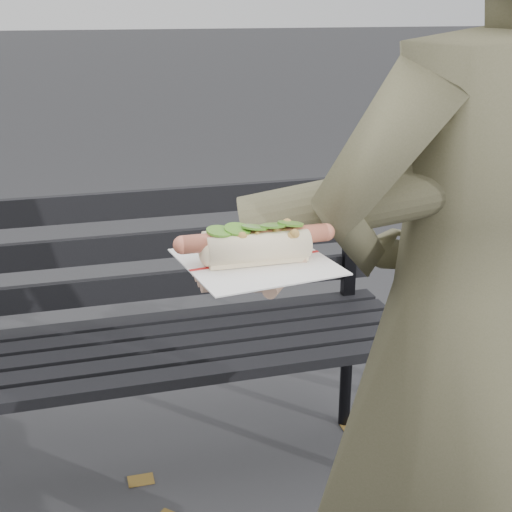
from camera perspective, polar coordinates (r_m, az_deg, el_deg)
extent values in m
cylinder|color=black|center=(2.19, 10.77, -12.71)|extent=(0.04, 0.04, 0.45)
cylinder|color=black|center=(2.45, 7.25, -8.71)|extent=(0.04, 0.04, 0.45)
cube|color=black|center=(1.88, -7.56, -9.81)|extent=(1.50, 0.07, 0.03)
cube|color=black|center=(1.96, -7.96, -8.55)|extent=(1.50, 0.07, 0.03)
cube|color=black|center=(2.03, -8.33, -7.39)|extent=(1.50, 0.07, 0.03)
cube|color=black|center=(2.11, -8.67, -6.31)|extent=(1.50, 0.07, 0.03)
cube|color=black|center=(2.20, -8.99, -5.31)|extent=(1.50, 0.07, 0.03)
cube|color=black|center=(2.29, 7.53, 1.36)|extent=(0.04, 0.03, 0.42)
cube|color=black|center=(2.18, -9.23, -2.49)|extent=(1.50, 0.02, 0.08)
cube|color=black|center=(2.14, -9.42, 0.74)|extent=(1.50, 0.02, 0.08)
cube|color=black|center=(2.10, -9.61, 4.10)|extent=(1.50, 0.02, 0.08)
imported|color=brown|center=(1.29, 15.96, -5.94)|extent=(0.68, 0.52, 1.68)
cylinder|color=brown|center=(1.13, 11.51, 4.94)|extent=(0.51, 0.23, 0.19)
cylinder|color=#D8A384|center=(0.99, 2.07, -0.69)|extent=(0.09, 0.08, 0.07)
ellipsoid|color=#D8A384|center=(0.97, 0.00, -1.39)|extent=(0.10, 0.11, 0.03)
cylinder|color=#D8A384|center=(0.93, -2.76, -2.24)|extent=(0.06, 0.02, 0.02)
cylinder|color=#D8A384|center=(0.95, -3.03, -1.81)|extent=(0.06, 0.02, 0.02)
cylinder|color=#D8A384|center=(0.97, -3.30, -1.39)|extent=(0.06, 0.02, 0.02)
cylinder|color=#D8A384|center=(0.98, -3.56, -0.99)|extent=(0.06, 0.02, 0.02)
cylinder|color=#D8A384|center=(0.92, 1.53, -2.39)|extent=(0.04, 0.05, 0.02)
cube|color=white|center=(0.96, 0.00, -0.45)|extent=(0.21, 0.21, 0.00)
cube|color=#B21E1E|center=(0.96, 0.00, -0.36)|extent=(0.19, 0.03, 0.00)
cylinder|color=#D16C50|center=(0.95, 0.00, 1.41)|extent=(0.20, 0.02, 0.02)
sphere|color=#D16C50|center=(0.93, -5.92, 0.88)|extent=(0.02, 0.02, 0.02)
sphere|color=#D16C50|center=(0.98, 5.61, 1.90)|extent=(0.02, 0.02, 0.02)
sphere|color=#9E6B2D|center=(0.93, -1.11, 1.56)|extent=(0.01, 0.01, 0.01)
sphere|color=#9E6B2D|center=(0.94, -3.62, 1.67)|extent=(0.01, 0.01, 0.01)
sphere|color=#9E6B2D|center=(0.96, -3.07, 2.15)|extent=(0.01, 0.01, 0.01)
sphere|color=#9E6B2D|center=(0.95, 2.39, 1.57)|extent=(0.01, 0.01, 0.01)
sphere|color=#9E6B2D|center=(0.93, -0.70, 1.55)|extent=(0.01, 0.01, 0.01)
sphere|color=#9E6B2D|center=(0.95, -1.43, 1.48)|extent=(0.01, 0.01, 0.01)
sphere|color=#9E6B2D|center=(0.97, 3.19, 1.94)|extent=(0.01, 0.01, 0.01)
sphere|color=#9E6B2D|center=(0.95, 2.78, 1.47)|extent=(0.01, 0.01, 0.01)
sphere|color=#9E6B2D|center=(0.98, 3.07, 2.36)|extent=(0.01, 0.01, 0.01)
sphere|color=#9E6B2D|center=(0.95, 1.10, 1.50)|extent=(0.01, 0.01, 0.01)
sphere|color=#9E6B2D|center=(0.96, -3.78, 1.98)|extent=(0.01, 0.01, 0.01)
sphere|color=#9E6B2D|center=(0.94, 0.09, 1.80)|extent=(0.01, 0.01, 0.01)
sphere|color=#9E6B2D|center=(0.95, 2.14, 1.67)|extent=(0.01, 0.01, 0.01)
sphere|color=#9E6B2D|center=(0.96, -3.11, 2.13)|extent=(0.01, 0.01, 0.01)
sphere|color=#9E6B2D|center=(0.93, -1.37, 1.46)|extent=(0.01, 0.01, 0.01)
sphere|color=#9E6B2D|center=(0.96, 2.22, 1.82)|extent=(0.01, 0.01, 0.01)
sphere|color=#9E6B2D|center=(0.96, 0.68, 2.17)|extent=(0.01, 0.01, 0.01)
sphere|color=#9E6B2D|center=(0.94, 3.11, 1.78)|extent=(0.01, 0.01, 0.01)
sphere|color=#9E6B2D|center=(0.96, 0.17, 1.77)|extent=(0.01, 0.01, 0.01)
sphere|color=#9E6B2D|center=(0.94, -1.87, 1.43)|extent=(0.01, 0.01, 0.01)
sphere|color=#9E6B2D|center=(0.95, -1.74, 1.54)|extent=(0.01, 0.01, 0.01)
sphere|color=#9E6B2D|center=(0.95, 1.60, 1.99)|extent=(0.01, 0.01, 0.01)
sphere|color=#9E6B2D|center=(0.98, 2.49, 2.59)|extent=(0.01, 0.01, 0.01)
sphere|color=#9E6B2D|center=(0.96, -2.84, 1.90)|extent=(0.01, 0.01, 0.01)
cylinder|color=#519027|center=(0.94, -2.92, 1.99)|extent=(0.04, 0.04, 0.01)
cylinder|color=#519027|center=(0.94, -1.49, 2.16)|extent=(0.04, 0.04, 0.01)
cylinder|color=#519027|center=(0.95, -0.11, 2.32)|extent=(0.04, 0.04, 0.01)
cylinder|color=#519027|center=(0.95, 1.39, 2.45)|extent=(0.04, 0.04, 0.01)
cylinder|color=#519027|center=(0.96, 2.78, 2.60)|extent=(0.04, 0.04, 0.01)
cube|color=brown|center=(2.54, 7.61, -13.39)|extent=(0.07, 0.05, 0.00)
cube|color=brown|center=(3.45, 7.42, -4.08)|extent=(0.06, 0.08, 0.00)
cube|color=brown|center=(3.16, 0.03, -6.25)|extent=(0.08, 0.09, 0.00)
cube|color=brown|center=(2.29, 19.13, -18.68)|extent=(0.05, 0.04, 0.00)
cube|color=brown|center=(2.31, -9.20, -17.27)|extent=(0.08, 0.06, 0.00)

